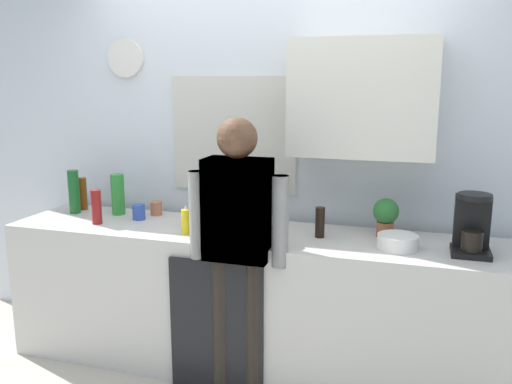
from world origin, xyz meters
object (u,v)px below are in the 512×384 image
object	(u,v)px
coffee_maker	(472,227)
potted_plant	(386,215)
bottle_red_vinegar	(96,207)
cup_terracotta_mug	(156,208)
bottle_clear_soda	(118,194)
bottle_dark_sauce	(320,222)
bottle_olive_oil	(227,205)
dish_soap	(186,221)
person_at_sink	(238,236)
mixing_bowl	(398,242)
person_guest	(238,236)
bottle_amber_beer	(83,194)
cup_blue_mug	(139,212)
cup_yellow_cup	(187,219)
bottle_green_wine	(74,192)
storage_canister	(267,228)

from	to	relation	value
coffee_maker	potted_plant	xyz separation A→B (m)	(-0.46, 0.18, -0.01)
bottle_red_vinegar	cup_terracotta_mug	bearing A→B (deg)	51.80
cup_terracotta_mug	bottle_red_vinegar	bearing A→B (deg)	-128.20
bottle_clear_soda	bottle_dark_sauce	xyz separation A→B (m)	(1.42, -0.13, -0.05)
bottle_olive_oil	dish_soap	bearing A→B (deg)	-118.70
bottle_olive_oil	bottle_dark_sauce	xyz separation A→B (m)	(0.62, -0.11, -0.03)
dish_soap	bottle_clear_soda	bearing A→B (deg)	155.00
potted_plant	person_at_sink	distance (m)	0.88
mixing_bowl	person_guest	world-z (taller)	person_guest
bottle_clear_soda	dish_soap	size ratio (longest dim) A/B	1.56
bottle_amber_beer	bottle_dark_sauce	size ratio (longest dim) A/B	1.28
cup_blue_mug	cup_terracotta_mug	size ratio (longest dim) A/B	1.09
bottle_amber_beer	dish_soap	size ratio (longest dim) A/B	1.28
cup_yellow_cup	person_at_sink	world-z (taller)	person_at_sink
bottle_amber_beer	bottle_dark_sauce	distance (m)	1.74
bottle_amber_beer	cup_yellow_cup	bearing A→B (deg)	-11.72
bottle_olive_oil	cup_terracotta_mug	distance (m)	0.56
coffee_maker	bottle_green_wine	world-z (taller)	coffee_maker
mixing_bowl	potted_plant	size ratio (longest dim) A/B	0.96
bottle_amber_beer	mixing_bowl	bearing A→B (deg)	-7.16
bottle_olive_oil	person_guest	xyz separation A→B (m)	(0.22, -0.43, -0.06)
mixing_bowl	person_at_sink	world-z (taller)	person_at_sink
mixing_bowl	potted_plant	world-z (taller)	potted_plant
bottle_green_wine	dish_soap	bearing A→B (deg)	-14.33
cup_terracotta_mug	dish_soap	distance (m)	0.53
bottle_clear_soda	potted_plant	distance (m)	1.78
storage_canister	person_at_sink	world-z (taller)	person_at_sink
bottle_amber_beer	cup_terracotta_mug	size ratio (longest dim) A/B	2.50
cup_yellow_cup	person_guest	bearing A→B (deg)	-35.15
bottle_red_vinegar	cup_yellow_cup	distance (m)	0.59
bottle_red_vinegar	storage_canister	size ratio (longest dim) A/B	1.29
bottle_clear_soda	mixing_bowl	xyz separation A→B (m)	(1.87, -0.23, -0.10)
potted_plant	storage_canister	xyz separation A→B (m)	(-0.63, -0.31, -0.05)
mixing_bowl	storage_canister	size ratio (longest dim) A/B	1.29
coffee_maker	cup_yellow_cup	distance (m)	1.67
cup_terracotta_mug	mixing_bowl	xyz separation A→B (m)	(1.61, -0.29, -0.01)
coffee_maker	person_at_sink	size ratio (longest dim) A/B	0.21
cup_yellow_cup	bottle_dark_sauce	bearing A→B (deg)	0.41
mixing_bowl	bottle_dark_sauce	bearing A→B (deg)	167.96
bottle_clear_soda	person_at_sink	bearing A→B (deg)	-23.81
cup_yellow_cup	bottle_olive_oil	bearing A→B (deg)	27.61
bottle_dark_sauce	bottle_red_vinegar	bearing A→B (deg)	-174.83
bottle_green_wine	bottle_red_vinegar	bearing A→B (deg)	-33.03
bottle_green_wine	bottle_dark_sauce	world-z (taller)	bottle_green_wine
bottle_olive_oil	bottle_green_wine	bearing A→B (deg)	-178.02
bottle_green_wine	cup_blue_mug	bearing A→B (deg)	-2.78
cup_blue_mug	cup_terracotta_mug	distance (m)	0.15
cup_yellow_cup	mixing_bowl	xyz separation A→B (m)	(1.29, -0.09, -0.00)
coffee_maker	bottle_dark_sauce	distance (m)	0.82
cup_blue_mug	cup_yellow_cup	xyz separation A→B (m)	(0.37, -0.05, -0.01)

